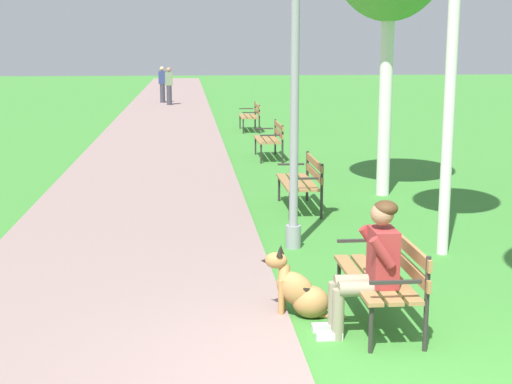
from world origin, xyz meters
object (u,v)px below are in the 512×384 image
park_bench_near (385,271)px  park_bench_far (271,137)px  park_bench_furthest (251,114)px  dog_shepherd (300,291)px  lamp_post_near (295,94)px  pedestrian_distant (169,86)px  person_seated_on_near_bench (371,263)px  pedestrian_further_distant (162,85)px  park_bench_mid (303,178)px

park_bench_near → park_bench_far: same height
park_bench_furthest → dog_shepherd: 16.05m
lamp_post_near → pedestrian_distant: size_ratio=2.33×
park_bench_far → pedestrian_distant: (-2.69, 15.65, 0.33)m
dog_shepherd → park_bench_near: bearing=-16.4°
park_bench_far → pedestrian_distant: pedestrian_distant is taller
person_seated_on_near_bench → pedestrian_further_distant: pedestrian_further_distant is taller
park_bench_far → lamp_post_near: (-0.57, -7.78, 1.48)m
person_seated_on_near_bench → park_bench_mid: bearing=87.9°
park_bench_near → lamp_post_near: lamp_post_near is taller
person_seated_on_near_bench → pedestrian_distant: pedestrian_distant is taller
park_bench_mid → park_bench_furthest: bearing=89.4°
park_bench_near → park_bench_furthest: 16.25m
park_bench_mid → park_bench_near: bearing=-89.9°
park_bench_mid → park_bench_furthest: (0.13, 11.22, 0.00)m
park_bench_furthest → lamp_post_near: 13.60m
park_bench_furthest → pedestrian_further_distant: size_ratio=0.91×
park_bench_furthest → pedestrian_further_distant: (-3.05, 11.29, 0.33)m
pedestrian_distant → pedestrian_further_distant: size_ratio=1.00×
park_bench_far → pedestrian_further_distant: size_ratio=0.91×
park_bench_mid → dog_shepherd: size_ratio=1.83×
park_bench_far → dog_shepherd: 10.34m
park_bench_mid → pedestrian_distant: bearing=97.0°
park_bench_mid → lamp_post_near: bearing=-101.7°
park_bench_mid → lamp_post_near: lamp_post_near is taller
park_bench_mid → dog_shepherd: park_bench_mid is taller
park_bench_mid → pedestrian_further_distant: 22.70m
dog_shepherd → pedestrian_further_distant: pedestrian_further_distant is taller
dog_shepherd → pedestrian_distant: bearing=94.0°
park_bench_far → pedestrian_further_distant: bearing=100.1°
park_bench_mid → park_bench_furthest: same height
park_bench_far → lamp_post_near: lamp_post_near is taller
park_bench_furthest → pedestrian_further_distant: bearing=105.1°
lamp_post_near → pedestrian_distant: 23.55m
park_bench_near → dog_shepherd: size_ratio=1.83×
park_bench_far → dog_shepherd: park_bench_far is taller
lamp_post_near → park_bench_furthest: bearing=87.4°
park_bench_mid → person_seated_on_near_bench: 5.30m
park_bench_furthest → park_bench_mid: bearing=-90.6°
park_bench_near → pedestrian_further_distant: bearing=96.1°
park_bench_near → pedestrian_distant: 26.31m
park_bench_furthest → dog_shepherd: bearing=-93.2°
park_bench_mid → park_bench_far: bearing=89.0°
park_bench_near → dog_shepherd: park_bench_near is taller
park_bench_furthest → lamp_post_near: lamp_post_near is taller
park_bench_furthest → pedestrian_distant: bearing=105.3°
person_seated_on_near_bench → lamp_post_near: 3.30m
person_seated_on_near_bench → pedestrian_further_distant: (-2.73, 27.80, 0.16)m
park_bench_far → person_seated_on_near_bench: person_seated_on_near_bench is taller
park_bench_mid → person_seated_on_near_bench: size_ratio=1.20×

